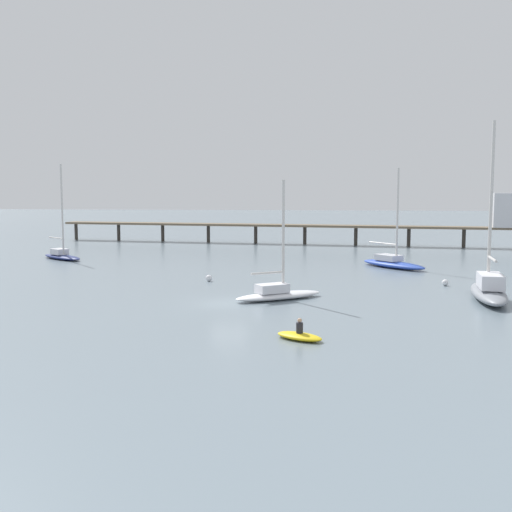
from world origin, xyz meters
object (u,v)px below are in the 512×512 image
Objects in this scene: dinghy_yellow at (300,336)px; mooring_buoy_far at (209,278)px; sailboat_white at (278,292)px; sailboat_gray at (489,289)px; mooring_buoy_mid at (445,283)px; sailboat_blue at (393,262)px; sailboat_navy at (62,254)px; pier at (369,220)px.

dinghy_yellow reaches higher than mooring_buoy_far.
sailboat_white is 0.67× the size of sailboat_gray.
mooring_buoy_mid is at bearing 105.41° from sailboat_gray.
sailboat_blue is 11.96m from mooring_buoy_mid.
mooring_buoy_mid is (39.19, -15.19, -0.36)m from sailboat_navy.
mooring_buoy_mid is at bearing 60.63° from dinghy_yellow.
pier is 6.78× the size of sailboat_blue.
sailboat_navy reaches higher than sailboat_blue.
mooring_buoy_far is (-15.81, -36.25, -3.31)m from pier.
dinghy_yellow is (28.20, -34.70, -0.41)m from sailboat_navy.
sailboat_navy is (-35.46, -21.40, -2.96)m from pier.
sailboat_blue is at bearing 62.66° from sailboat_white.
sailboat_navy is at bearing 158.81° from mooring_buoy_mid.
sailboat_navy is at bearing 138.64° from sailboat_white.
mooring_buoy_mid is (13.03, 7.84, -0.29)m from sailboat_white.
sailboat_gray is at bearing 5.30° from sailboat_white.
dinghy_yellow is at bearing -97.37° from pier.
sailboat_gray is 1.27× the size of sailboat_blue.
sailboat_white is at bearing 99.95° from dinghy_yellow.
sailboat_white is 21.86m from sailboat_blue.
sailboat_gray is at bearing -82.71° from pier.
sailboat_white reaches higher than dinghy_yellow.
mooring_buoy_far is at bearing -145.81° from sailboat_blue.
pier is 39.69m from mooring_buoy_far.
sailboat_gray reaches higher than mooring_buoy_mid.
dinghy_yellow is 5.55× the size of mooring_buoy_mid.
dinghy_yellow is at bearing -104.41° from sailboat_blue.
sailboat_gray reaches higher than pier.
mooring_buoy_far is at bearing -113.56° from pier.
sailboat_gray is 4.33× the size of dinghy_yellow.
sailboat_gray reaches higher than mooring_buoy_far.
sailboat_navy is 46.34m from sailboat_gray.
sailboat_navy is 1.07× the size of sailboat_blue.
sailboat_gray is at bearing -17.71° from mooring_buoy_far.
dinghy_yellow is 5.29× the size of mooring_buoy_far.
sailboat_blue is at bearing -88.32° from pier.
sailboat_navy is at bearing 142.93° from mooring_buoy_far.
sailboat_navy is 20.35× the size of mooring_buoy_mid.
pier is 43.49m from sailboat_gray.
dinghy_yellow is at bearing -134.37° from sailboat_gray.
mooring_buoy_mid is (10.98, 19.52, 0.05)m from dinghy_yellow.
sailboat_white is at bearing -148.96° from mooring_buoy_mid.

